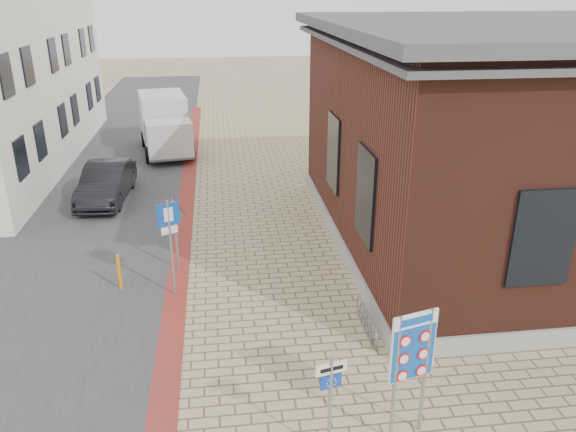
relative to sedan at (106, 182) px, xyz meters
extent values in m
plane|color=tan|center=(5.01, -12.22, -0.72)|extent=(120.00, 120.00, 0.00)
cube|color=#38383A|center=(-0.49, 2.78, -0.71)|extent=(7.00, 60.00, 0.02)
cube|color=maroon|center=(3.01, -2.22, -0.70)|extent=(0.60, 40.00, 0.02)
cube|color=gray|center=(14.01, -5.22, -0.47)|extent=(12.15, 12.15, 0.50)
cube|color=#4B2118|center=(14.01, -5.22, 2.78)|extent=(12.00, 12.00, 6.00)
cube|color=#48494D|center=(14.01, -5.22, 5.93)|extent=(13.00, 13.00, 0.30)
cube|color=#48494D|center=(14.01, -5.22, 5.53)|extent=(12.70, 12.70, 0.15)
cube|color=black|center=(7.99, -8.22, 2.08)|extent=(0.12, 1.60, 2.40)
cube|color=black|center=(7.99, -4.22, 2.08)|extent=(0.12, 1.60, 2.40)
cube|color=black|center=(11.01, -11.24, 2.08)|extent=(1.40, 0.12, 2.20)
cube|color=black|center=(-2.47, -1.42, 1.48)|extent=(0.10, 1.10, 1.40)
cube|color=black|center=(-2.47, 0.98, 1.48)|extent=(0.10, 1.10, 1.40)
cube|color=black|center=(-2.47, -1.42, 4.28)|extent=(0.10, 1.10, 1.40)
cube|color=black|center=(-2.47, 0.98, 4.28)|extent=(0.10, 1.10, 1.40)
cube|color=black|center=(-2.47, 4.58, 1.48)|extent=(0.10, 1.10, 1.40)
cube|color=black|center=(-2.47, 6.98, 1.48)|extent=(0.10, 1.10, 1.40)
cube|color=black|center=(-2.47, 4.58, 4.28)|extent=(0.10, 1.10, 1.40)
cube|color=black|center=(-2.47, 6.98, 4.28)|extent=(0.10, 1.10, 1.40)
cube|color=white|center=(-5.99, 11.78, 3.28)|extent=(7.00, 6.00, 8.00)
cube|color=black|center=(-2.47, 10.58, 1.48)|extent=(0.10, 1.10, 1.40)
cube|color=black|center=(-2.47, 12.98, 1.48)|extent=(0.10, 1.10, 1.40)
cube|color=black|center=(-2.47, 10.58, 4.28)|extent=(0.10, 1.10, 1.40)
cube|color=black|center=(-2.47, 12.98, 4.28)|extent=(0.10, 1.10, 1.40)
torus|color=slate|center=(7.66, -10.62, -0.44)|extent=(0.04, 0.60, 0.60)
torus|color=slate|center=(7.66, -10.32, -0.44)|extent=(0.04, 0.60, 0.60)
torus|color=slate|center=(7.66, -10.02, -0.44)|extent=(0.04, 0.60, 0.60)
torus|color=slate|center=(7.66, -9.72, -0.44)|extent=(0.04, 0.60, 0.60)
torus|color=slate|center=(7.66, -9.42, -0.44)|extent=(0.04, 0.60, 0.60)
cube|color=slate|center=(7.66, -10.02, -0.70)|extent=(0.08, 1.60, 0.04)
imported|color=black|center=(0.00, 0.00, 0.00)|extent=(1.77, 4.44, 1.44)
cube|color=slate|center=(1.81, 6.54, -0.28)|extent=(2.87, 5.51, 0.24)
cube|color=silver|center=(2.11, 4.72, 0.50)|extent=(2.28, 1.96, 1.55)
cube|color=black|center=(2.23, 4.00, 0.79)|extent=(1.83, 0.38, 0.78)
cube|color=silver|center=(1.67, 7.40, 0.98)|extent=(2.68, 3.80, 2.14)
cylinder|color=black|center=(1.06, 4.84, -0.33)|extent=(0.37, 0.81, 0.78)
cylinder|color=black|center=(3.07, 5.18, -0.33)|extent=(0.37, 0.81, 0.78)
cylinder|color=black|center=(0.55, 7.91, -0.33)|extent=(0.37, 0.81, 0.78)
cylinder|color=black|center=(2.56, 8.24, -0.33)|extent=(0.37, 0.81, 0.78)
cylinder|color=gray|center=(7.21, -13.50, 0.59)|extent=(0.07, 0.07, 2.61)
cylinder|color=gray|center=(7.81, -13.34, 0.59)|extent=(0.07, 0.07, 2.61)
cube|color=white|center=(7.51, -13.42, 1.22)|extent=(0.87, 0.27, 1.34)
cube|color=#0E4DB0|center=(7.51, -13.42, 1.22)|extent=(0.84, 0.27, 1.30)
cube|color=white|center=(7.51, -13.42, 1.76)|extent=(0.84, 0.27, 0.25)
cylinder|color=gray|center=(6.01, -13.72, 0.32)|extent=(0.07, 0.07, 2.08)
cube|color=white|center=(6.01, -13.72, 1.13)|extent=(0.56, 0.16, 0.20)
cube|color=#0F38B7|center=(6.01, -13.72, 0.86)|extent=(0.38, 0.12, 0.25)
cylinder|color=gray|center=(2.99, -7.72, 0.64)|extent=(0.07, 0.07, 2.73)
cube|color=#0D44A2|center=(2.99, -7.72, 1.63)|extent=(0.56, 0.28, 0.60)
cube|color=white|center=(2.99, -7.72, 1.19)|extent=(0.41, 0.22, 0.20)
cylinder|color=gray|center=(3.01, -6.22, 0.37)|extent=(0.07, 0.07, 2.18)
cylinder|color=orange|center=(1.51, -7.22, -0.20)|extent=(0.12, 0.12, 1.04)
camera|label=1|loc=(4.33, -21.19, 6.97)|focal=35.00mm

